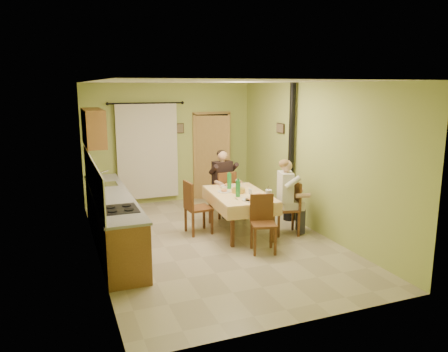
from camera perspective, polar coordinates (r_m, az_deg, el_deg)
name	(u,v)px	position (r m, az deg, el deg)	size (l,w,h in m)	color
floor	(213,240)	(7.95, -1.43, -8.42)	(4.00, 6.00, 0.01)	tan
room_shell	(213,140)	(7.52, -1.50, 4.72)	(4.04, 6.04, 2.82)	#AEBE61
kitchen_run	(112,219)	(7.80, -14.41, -5.46)	(0.64, 3.64, 1.56)	brown
upper_cabinets	(93,127)	(8.78, -16.70, 6.10)	(0.35, 1.40, 0.70)	brown
curtain	(148,151)	(10.22, -9.95, 3.25)	(1.70, 0.07, 2.22)	black
doorway	(212,156)	(10.67, -1.54, 2.63)	(0.96, 0.37, 2.15)	black
dining_table	(239,213)	(8.28, 1.99, -4.81)	(1.12, 1.74, 0.76)	#E9C07A
tableware	(242,191)	(8.07, 2.40, -1.98)	(0.73, 1.62, 0.33)	white
chair_far	(223,203)	(9.30, -0.09, -3.52)	(0.47, 0.47, 0.98)	#5A3418
chair_near	(263,235)	(7.38, 5.13, -7.68)	(0.49, 0.49, 0.95)	#5A3418
chair_right	(287,219)	(8.30, 8.21, -5.53)	(0.53, 0.53, 1.00)	#5A3418
chair_left	(198,218)	(8.27, -3.44, -5.49)	(0.47, 0.47, 1.00)	#5A3418
man_far	(223,176)	(9.18, -0.13, 0.05)	(0.61, 0.50, 1.39)	black
man_right	(287,188)	(8.14, 8.23, -1.58)	(0.55, 0.63, 1.39)	beige
stove_flue	(291,171)	(8.98, 8.68, 0.60)	(0.24, 0.24, 2.80)	black
picture_back	(180,128)	(10.42, -5.78, 6.22)	(0.19, 0.03, 0.23)	black
picture_right	(280,128)	(9.41, 7.38, 6.22)	(0.03, 0.31, 0.21)	brown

